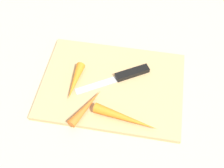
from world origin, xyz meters
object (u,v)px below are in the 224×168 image
object	(u,v)px
carrot_longest	(126,118)
carrot_shortest	(75,81)
carrot_medium	(86,107)
knife	(128,74)
cutting_board	(112,85)

from	to	relation	value
carrot_longest	carrot_shortest	size ratio (longest dim) A/B	1.43
carrot_shortest	carrot_medium	world-z (taller)	carrot_shortest
carrot_medium	knife	bearing A→B (deg)	-9.36
knife	carrot_medium	distance (m)	0.14
carrot_shortest	carrot_medium	size ratio (longest dim) A/B	0.96
knife	carrot_longest	size ratio (longest dim) A/B	1.16
carrot_shortest	carrot_medium	bearing A→B (deg)	36.73
carrot_longest	carrot_medium	size ratio (longest dim) A/B	1.38
cutting_board	carrot_medium	xyz separation A→B (m)	(-0.05, -0.08, 0.02)
carrot_shortest	carrot_longest	bearing A→B (deg)	63.14
knife	carrot_shortest	bearing A→B (deg)	-10.12
knife	carrot_shortest	distance (m)	0.14
knife	carrot_shortest	world-z (taller)	carrot_shortest
carrot_longest	knife	bearing A→B (deg)	107.79
carrot_shortest	knife	bearing A→B (deg)	114.21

